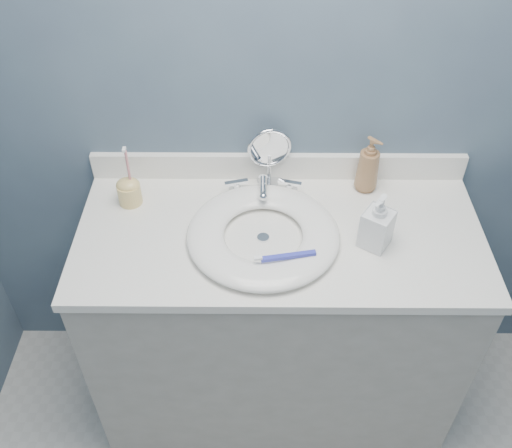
{
  "coord_description": "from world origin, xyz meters",
  "views": [
    {
      "loc": [
        -0.06,
        -0.25,
        2.06
      ],
      "look_at": [
        -0.07,
        0.94,
        0.94
      ],
      "focal_mm": 40.0,
      "sensor_mm": 36.0,
      "label": 1
    }
  ],
  "objects_px": {
    "makeup_mirror": "(269,154)",
    "soap_bottle_amber": "(369,164)",
    "toothbrush_holder": "(129,190)",
    "soap_bottle_clear": "(378,221)"
  },
  "relations": [
    {
      "from": "makeup_mirror",
      "to": "soap_bottle_amber",
      "type": "xyz_separation_m",
      "value": [
        0.31,
        -0.03,
        -0.02
      ]
    },
    {
      "from": "makeup_mirror",
      "to": "soap_bottle_clear",
      "type": "xyz_separation_m",
      "value": [
        0.3,
        -0.28,
        -0.02
      ]
    },
    {
      "from": "soap_bottle_clear",
      "to": "makeup_mirror",
      "type": "bearing_deg",
      "value": 170.52
    },
    {
      "from": "soap_bottle_amber",
      "to": "soap_bottle_clear",
      "type": "height_order",
      "value": "soap_bottle_amber"
    },
    {
      "from": "makeup_mirror",
      "to": "soap_bottle_amber",
      "type": "relative_size",
      "value": 1.07
    },
    {
      "from": "soap_bottle_amber",
      "to": "soap_bottle_clear",
      "type": "relative_size",
      "value": 1.09
    },
    {
      "from": "soap_bottle_amber",
      "to": "toothbrush_holder",
      "type": "height_order",
      "value": "toothbrush_holder"
    },
    {
      "from": "makeup_mirror",
      "to": "soap_bottle_clear",
      "type": "relative_size",
      "value": 1.17
    },
    {
      "from": "soap_bottle_clear",
      "to": "toothbrush_holder",
      "type": "distance_m",
      "value": 0.76
    },
    {
      "from": "makeup_mirror",
      "to": "toothbrush_holder",
      "type": "distance_m",
      "value": 0.45
    }
  ]
}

